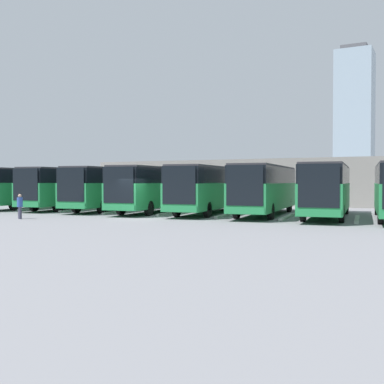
# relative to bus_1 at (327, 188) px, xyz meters

# --- Properties ---
(ground_plane) EXTENTS (600.00, 600.00, 0.00)m
(ground_plane) POSITION_rel_bus_1_xyz_m (10.51, 6.17, -1.89)
(ground_plane) COLOR gray
(curb_divider_0) EXTENTS (0.90, 5.12, 0.15)m
(curb_divider_0) POSITION_rel_bus_1_xyz_m (-2.10, 1.64, -1.82)
(curb_divider_0) COLOR #B2B2AD
(curb_divider_0) RESTS_ON ground_plane
(bus_1) EXTENTS (4.01, 12.54, 3.40)m
(bus_1) POSITION_rel_bus_1_xyz_m (0.00, 0.00, 0.00)
(bus_1) COLOR #238447
(bus_1) RESTS_ON ground_plane
(curb_divider_1) EXTENTS (0.90, 5.12, 0.15)m
(curb_divider_1) POSITION_rel_bus_1_xyz_m (2.10, 1.83, -1.82)
(curb_divider_1) COLOR #B2B2AD
(curb_divider_1) RESTS_ON ground_plane
(bus_2) EXTENTS (4.01, 12.54, 3.40)m
(bus_2) POSITION_rel_bus_1_xyz_m (4.20, -0.12, 0.00)
(bus_2) COLOR #238447
(bus_2) RESTS_ON ground_plane
(curb_divider_2) EXTENTS (0.90, 5.12, 0.15)m
(curb_divider_2) POSITION_rel_bus_1_xyz_m (6.31, 1.70, -1.82)
(curb_divider_2) COLOR #B2B2AD
(curb_divider_2) RESTS_ON ground_plane
(bus_3) EXTENTS (4.01, 12.54, 3.40)m
(bus_3) POSITION_rel_bus_1_xyz_m (8.41, 0.00, 0.00)
(bus_3) COLOR #238447
(bus_3) RESTS_ON ground_plane
(curb_divider_3) EXTENTS (0.90, 5.12, 0.15)m
(curb_divider_3) POSITION_rel_bus_1_xyz_m (10.51, 1.83, -1.82)
(curb_divider_3) COLOR #B2B2AD
(curb_divider_3) RESTS_ON ground_plane
(bus_4) EXTENTS (4.01, 12.54, 3.40)m
(bus_4) POSITION_rel_bus_1_xyz_m (12.61, 0.39, 0.00)
(bus_4) COLOR #238447
(bus_4) RESTS_ON ground_plane
(curb_divider_4) EXTENTS (0.90, 5.12, 0.15)m
(curb_divider_4) POSITION_rel_bus_1_xyz_m (14.71, 2.22, -1.82)
(curb_divider_4) COLOR #B2B2AD
(curb_divider_4) RESTS_ON ground_plane
(bus_5) EXTENTS (4.01, 12.54, 3.40)m
(bus_5) POSITION_rel_bus_1_xyz_m (16.81, 0.13, 0.00)
(bus_5) COLOR #238447
(bus_5) RESTS_ON ground_plane
(curb_divider_5) EXTENTS (0.90, 5.12, 0.15)m
(curb_divider_5) POSITION_rel_bus_1_xyz_m (18.92, 1.96, -1.82)
(curb_divider_5) COLOR #B2B2AD
(curb_divider_5) RESTS_ON ground_plane
(bus_6) EXTENTS (4.01, 12.54, 3.40)m
(bus_6) POSITION_rel_bus_1_xyz_m (21.02, 0.15, 0.00)
(bus_6) COLOR #238447
(bus_6) RESTS_ON ground_plane
(curb_divider_6) EXTENTS (0.90, 5.12, 0.15)m
(curb_divider_6) POSITION_rel_bus_1_xyz_m (23.12, 1.97, -1.82)
(curb_divider_6) COLOR #B2B2AD
(curb_divider_6) RESTS_ON ground_plane
(bus_7) EXTENTS (4.01, 12.54, 3.40)m
(bus_7) POSITION_rel_bus_1_xyz_m (25.22, 0.50, 0.00)
(bus_7) COLOR #238447
(bus_7) RESTS_ON ground_plane
(pedestrian) EXTENTS (0.47, 0.47, 1.55)m
(pedestrian) POSITION_rel_bus_1_xyz_m (16.74, 10.02, -1.06)
(pedestrian) COLOR #38384C
(pedestrian) RESTS_ON ground_plane
(station_building) EXTENTS (34.30, 11.82, 4.48)m
(station_building) POSITION_rel_bus_1_xyz_m (10.51, -16.50, 0.38)
(station_building) COLOR gray
(station_building) RESTS_ON ground_plane
(office_tower) EXTENTS (17.82, 17.82, 69.65)m
(office_tower) POSITION_rel_bus_1_xyz_m (31.57, -221.47, 32.33)
(office_tower) COLOR #93A8B7
(office_tower) RESTS_ON ground_plane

